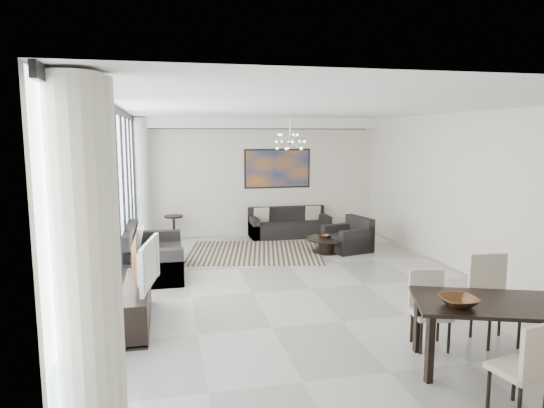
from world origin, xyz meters
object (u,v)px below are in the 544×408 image
object	(u,v)px
tv_console	(131,305)
dining_table	(504,310)
sofa_main	(289,227)
coffee_table	(327,244)
television	(141,264)

from	to	relation	value
tv_console	dining_table	bearing A→B (deg)	-29.16
sofa_main	tv_console	world-z (taller)	sofa_main
coffee_table	sofa_main	distance (m)	1.81
coffee_table	television	size ratio (longest dim) A/B	0.85
coffee_table	television	distance (m)	4.97
tv_console	television	bearing A→B (deg)	-22.42
coffee_table	sofa_main	world-z (taller)	sofa_main
tv_console	television	xyz separation A→B (m)	(0.16, -0.07, 0.57)
sofa_main	dining_table	distance (m)	7.19
coffee_table	sofa_main	xyz separation A→B (m)	(-0.38, 1.77, 0.06)
television	dining_table	size ratio (longest dim) A/B	0.52
sofa_main	television	world-z (taller)	television
coffee_table	dining_table	bearing A→B (deg)	-89.06
sofa_main	tv_console	xyz separation A→B (m)	(-3.46, -4.97, 0.03)
sofa_main	television	distance (m)	6.05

